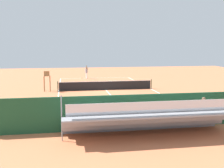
{
  "coord_description": "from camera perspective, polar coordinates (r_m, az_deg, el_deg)",
  "views": [
    {
      "loc": [
        4.24,
        29.11,
        4.82
      ],
      "look_at": [
        0.0,
        4.0,
        1.2
      ],
      "focal_mm": 44.13,
      "sensor_mm": 36.0,
      "label": 1
    }
  ],
  "objects": [
    {
      "name": "ground_plane",
      "position": [
        29.8,
        -1.28,
        -1.22
      ],
      "size": [
        60.0,
        60.0,
        0.0
      ],
      "primitive_type": "plane",
      "color": "#CC7047"
    },
    {
      "name": "court_line_markings",
      "position": [
        29.84,
        -1.29,
        -1.2
      ],
      "size": [
        10.1,
        22.2,
        0.01
      ],
      "color": "white",
      "rests_on": "ground"
    },
    {
      "name": "tennis_net",
      "position": [
        29.73,
        -1.28,
        -0.26
      ],
      "size": [
        10.3,
        0.1,
        1.07
      ],
      "color": "black",
      "rests_on": "ground"
    },
    {
      "name": "backdrop_wall",
      "position": [
        16.15,
        5.95,
        -5.64
      ],
      "size": [
        18.0,
        0.16,
        2.0
      ],
      "primitive_type": "cube",
      "color": "#1E4C2D",
      "rests_on": "ground"
    },
    {
      "name": "bleacher_stand",
      "position": [
        14.99,
        7.51,
        -7.19
      ],
      "size": [
        9.06,
        2.4,
        2.35
      ],
      "color": "gray",
      "rests_on": "ground"
    },
    {
      "name": "umpire_chair",
      "position": [
        29.52,
        -13.33,
        1.05
      ],
      "size": [
        0.67,
        0.67,
        2.14
      ],
      "color": "olive",
      "rests_on": "ground"
    },
    {
      "name": "courtside_bench",
      "position": [
        17.54,
        11.57,
        -6.14
      ],
      "size": [
        1.8,
        0.4,
        0.93
      ],
      "color": "#234C2D",
      "rests_on": "ground"
    },
    {
      "name": "equipment_bag",
      "position": [
        16.89,
        5.04,
        -7.88
      ],
      "size": [
        0.9,
        0.36,
        0.36
      ],
      "primitive_type": "cube",
      "color": "#B22D2D",
      "rests_on": "ground"
    },
    {
      "name": "tennis_player",
      "position": [
        39.87,
        -5.32,
        2.58
      ],
      "size": [
        0.44,
        0.56,
        1.93
      ],
      "color": "white",
      "rests_on": "ground"
    },
    {
      "name": "tennis_racket",
      "position": [
        40.2,
        -6.41,
        1.18
      ],
      "size": [
        0.44,
        0.57,
        0.03
      ],
      "color": "black",
      "rests_on": "ground"
    },
    {
      "name": "tennis_ball_near",
      "position": [
        36.69,
        -6.18,
        0.55
      ],
      "size": [
        0.07,
        0.07,
        0.07
      ],
      "primitive_type": "sphere",
      "color": "#CCDB33",
      "rests_on": "ground"
    },
    {
      "name": "tennis_ball_far",
      "position": [
        36.64,
        -6.73,
        0.53
      ],
      "size": [
        0.07,
        0.07,
        0.07
      ],
      "primitive_type": "sphere",
      "color": "#CCDB33",
      "rests_on": "ground"
    }
  ]
}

